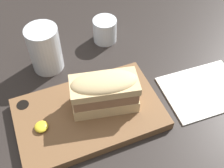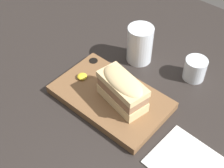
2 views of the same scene
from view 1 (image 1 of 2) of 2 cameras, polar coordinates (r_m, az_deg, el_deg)
The scene contains 7 objects.
dining_table at distance 66.13cm, azimuth -8.75°, elevation -4.50°, with size 172.28×113.60×2.00cm.
serving_board at distance 61.81cm, azimuth -4.76°, elevation -6.04°, with size 31.21×19.12×2.35cm.
sandwich at distance 57.83cm, azimuth -1.54°, elevation -1.46°, with size 14.90×9.22×8.82cm.
mustard_dollop at distance 59.59cm, azimuth -14.16°, elevation -8.41°, with size 2.84×2.84×1.14cm.
water_glass at distance 70.56cm, azimuth -13.35°, elevation 6.48°, with size 7.78×7.78×11.80cm.
wine_glass at distance 77.83cm, azimuth -1.45°, elevation 10.67°, with size 6.44×6.44×6.59cm.
napkin at distance 70.24cm, azimuth 18.15°, elevation -1.18°, with size 19.55×15.19×0.40cm.
Camera 1 is at (-4.84, -38.91, 54.25)cm, focal length 45.00 mm.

